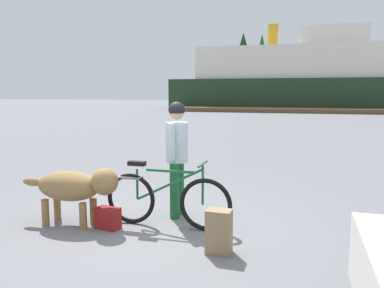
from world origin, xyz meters
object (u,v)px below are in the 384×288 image
at_px(backpack, 219,232).
at_px(dog, 75,187).
at_px(sailboat_moored, 328,105).
at_px(bicycle, 166,199).
at_px(handbag_pannier, 108,218).
at_px(person_cyclist, 177,148).
at_px(ferry_boat, 304,80).

bearing_deg(backpack, dog, 169.88).
bearing_deg(backpack, sailboat_moored, 85.25).
bearing_deg(bicycle, sailboat_moored, 83.83).
distance_m(dog, backpack, 2.15).
bearing_deg(bicycle, dog, -167.76).
relative_size(backpack, handbag_pannier, 1.58).
height_order(person_cyclist, dog, person_cyclist).
height_order(bicycle, dog, bicycle).
xyz_separation_m(person_cyclist, dog, (-1.22, -0.75, -0.47)).
xyz_separation_m(person_cyclist, backpack, (0.87, -1.13, -0.76)).
xyz_separation_m(ferry_boat, sailboat_moored, (2.42, -0.21, -2.58)).
relative_size(dog, ferry_boat, 0.06).
relative_size(bicycle, sailboat_moored, 0.20).
bearing_deg(dog, person_cyclist, 31.71).
bearing_deg(ferry_boat, bicycle, -92.42).
bearing_deg(sailboat_moored, dog, -97.99).
relative_size(dog, backpack, 2.92).
distance_m(ferry_boat, sailboat_moored, 3.54).
distance_m(person_cyclist, handbag_pannier, 1.36).
xyz_separation_m(person_cyclist, sailboat_moored, (3.98, 36.30, -0.53)).
xyz_separation_m(bicycle, person_cyclist, (-0.01, 0.49, 0.62)).
xyz_separation_m(bicycle, ferry_boat, (1.56, 37.00, 2.68)).
bearing_deg(dog, backpack, -10.12).
bearing_deg(backpack, person_cyclist, 127.82).
distance_m(backpack, handbag_pannier, 1.64).
distance_m(bicycle, person_cyclist, 0.79).
height_order(backpack, ferry_boat, ferry_boat).
xyz_separation_m(person_cyclist, handbag_pannier, (-0.72, -0.77, -0.87)).
relative_size(ferry_boat, sailboat_moored, 3.03).
bearing_deg(sailboat_moored, backpack, -94.75).
bearing_deg(sailboat_moored, bicycle, -96.17).
relative_size(bicycle, person_cyclist, 1.06).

